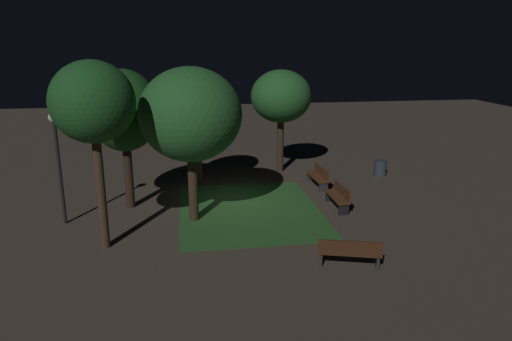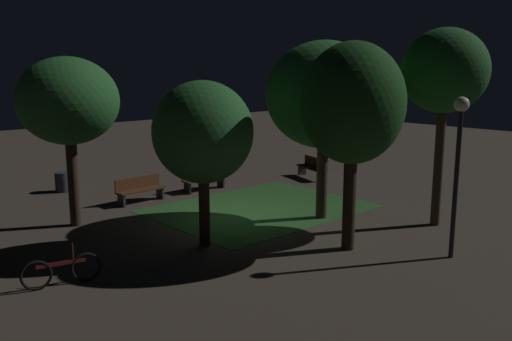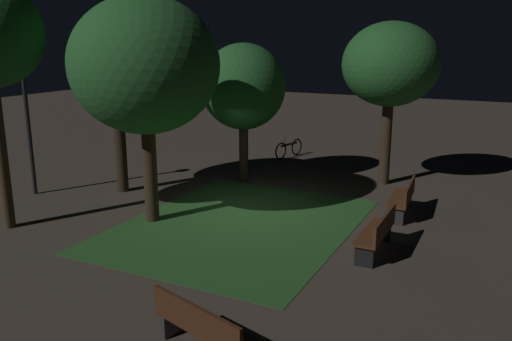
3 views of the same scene
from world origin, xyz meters
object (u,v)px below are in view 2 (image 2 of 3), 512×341
object	(u,v)px
tree_back_left	(203,133)
trash_bin	(63,182)
bench_near_trees	(203,178)
tree_left_canopy	(445,72)
bench_path_side	(140,189)
bench_lawn_edge	(313,167)
bicycle	(62,271)
lamp_post_path_center	(458,148)
tree_lawn_side	(353,105)
tree_tall_center	(68,102)
tree_right_canopy	(324,95)

from	to	relation	value
tree_back_left	trash_bin	xyz separation A→B (m)	(0.19, -8.69, -2.63)
bench_near_trees	tree_left_canopy	bearing A→B (deg)	105.70
bench_path_side	bench_lawn_edge	bearing A→B (deg)	170.24
bench_near_trees	tree_back_left	world-z (taller)	tree_back_left
tree_back_left	bicycle	xyz separation A→B (m)	(3.92, 0.09, -2.66)
bench_near_trees	lamp_post_path_center	xyz separation A→B (m)	(-0.07, 10.15, 2.28)
bench_path_side	lamp_post_path_center	world-z (taller)	lamp_post_path_center
bicycle	lamp_post_path_center	bearing A→B (deg)	148.57
bench_near_trees	tree_lawn_side	size ratio (longest dim) A/B	0.34
tree_tall_center	bicycle	world-z (taller)	tree_tall_center
trash_bin	bicycle	xyz separation A→B (m)	(3.73, 8.78, -0.03)
bench_path_side	trash_bin	xyz separation A→B (m)	(1.31, -3.44, -0.11)
tree_lawn_side	lamp_post_path_center	size ratio (longest dim) A/B	1.33
bench_path_side	bicycle	distance (m)	7.34
tree_back_left	bicycle	bearing A→B (deg)	1.26
tree_tall_center	bench_lawn_edge	bearing A→B (deg)	179.18
bench_near_trees	tree_lawn_side	xyz separation A→B (m)	(1.32, 8.01, 3.27)
tree_tall_center	bicycle	distance (m)	5.76
tree_lawn_side	lamp_post_path_center	world-z (taller)	tree_lawn_side
bench_near_trees	bench_path_side	xyz separation A→B (m)	(2.77, 0.00, 0.00)
bench_path_side	tree_back_left	world-z (taller)	tree_back_left
bench_lawn_edge	tree_lawn_side	size ratio (longest dim) A/B	0.35
tree_back_left	lamp_post_path_center	world-z (taller)	tree_back_left
bench_lawn_edge	tree_tall_center	xyz separation A→B (m)	(10.52, -0.15, 3.20)
trash_bin	tree_right_canopy	bearing A→B (deg)	116.51
bench_path_side	tree_left_canopy	xyz separation A→B (m)	(-5.13, 8.42, 4.04)
bench_lawn_edge	tree_back_left	size ratio (longest dim) A/B	0.43
bench_near_trees	tree_left_canopy	world-z (taller)	tree_left_canopy
bench_near_trees	tree_tall_center	distance (m)	6.59
tree_left_canopy	bench_path_side	bearing A→B (deg)	-58.63
tree_lawn_side	tree_back_left	world-z (taller)	tree_lawn_side
tree_right_canopy	bicycle	xyz separation A→B (m)	(8.24, -0.27, -3.49)
tree_left_canopy	tree_back_left	world-z (taller)	tree_left_canopy
lamp_post_path_center	trash_bin	size ratio (longest dim) A/B	5.37
tree_back_left	trash_bin	bearing A→B (deg)	-88.73
tree_left_canopy	tree_tall_center	world-z (taller)	tree_left_canopy
tree_left_canopy	bench_near_trees	bearing A→B (deg)	-74.30
bench_lawn_edge	lamp_post_path_center	size ratio (longest dim) A/B	0.47
tree_left_canopy	tree_tall_center	distance (m)	10.84
bench_near_trees	tree_right_canopy	size ratio (longest dim) A/B	0.33
tree_right_canopy	tree_left_canopy	xyz separation A→B (m)	(-1.94, 2.82, 0.69)
tree_lawn_side	tree_right_canopy	world-z (taller)	tree_right_canopy
bench_near_trees	tree_right_canopy	world-z (taller)	tree_right_canopy
bench_near_trees	tree_back_left	bearing A→B (deg)	53.46
tree_right_canopy	lamp_post_path_center	xyz separation A→B (m)	(0.36, 4.55, -1.07)
tree_lawn_side	bicycle	bearing A→B (deg)	-22.44
bench_lawn_edge	tree_tall_center	size ratio (longest dim) A/B	0.37
tree_left_canopy	bicycle	bearing A→B (deg)	-16.89
tree_back_left	bicycle	size ratio (longest dim) A/B	2.63
tree_tall_center	lamp_post_path_center	distance (m)	10.68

